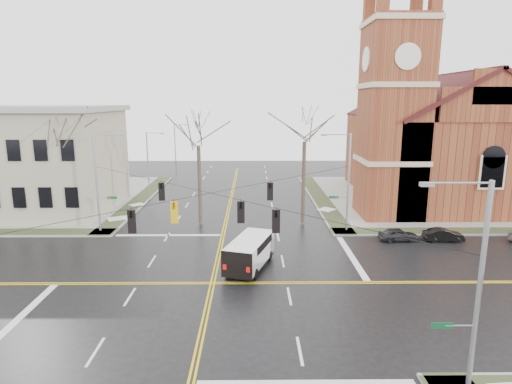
{
  "coord_description": "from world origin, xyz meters",
  "views": [
    {
      "loc": [
        2.68,
        -26.85,
        12.0
      ],
      "look_at": [
        2.98,
        6.0,
        4.98
      ],
      "focal_mm": 30.0,
      "sensor_mm": 36.0,
      "label": 1
    }
  ],
  "objects_px": {
    "parked_car_a": "(398,235)",
    "tree_ne": "(305,136)",
    "signal_pole_ne": "(347,180)",
    "signal_pole_nw": "(98,180)",
    "streetlight_north_b": "(176,145)",
    "streetlight_north_a": "(149,161)",
    "church": "(435,131)",
    "tree_nw_far": "(67,137)",
    "tree_nw_near": "(198,140)",
    "cargo_van": "(251,250)",
    "signal_pole_se": "(475,287)",
    "parked_car_b": "(443,235)"
  },
  "relations": [
    {
      "from": "streetlight_north_b",
      "to": "tree_ne",
      "type": "relative_size",
      "value": 0.66
    },
    {
      "from": "parked_car_b",
      "to": "parked_car_a",
      "type": "bearing_deg",
      "value": 88.51
    },
    {
      "from": "tree_nw_near",
      "to": "tree_ne",
      "type": "distance_m",
      "value": 10.19
    },
    {
      "from": "signal_pole_nw",
      "to": "signal_pole_ne",
      "type": "bearing_deg",
      "value": 0.0
    },
    {
      "from": "signal_pole_se",
      "to": "parked_car_a",
      "type": "height_order",
      "value": "signal_pole_se"
    },
    {
      "from": "signal_pole_se",
      "to": "parked_car_b",
      "type": "bearing_deg",
      "value": 68.23
    },
    {
      "from": "signal_pole_se",
      "to": "signal_pole_ne",
      "type": "bearing_deg",
      "value": 90.0
    },
    {
      "from": "signal_pole_ne",
      "to": "signal_pole_nw",
      "type": "bearing_deg",
      "value": 180.0
    },
    {
      "from": "tree_nw_far",
      "to": "tree_nw_near",
      "type": "distance_m",
      "value": 12.31
    },
    {
      "from": "parked_car_b",
      "to": "tree_ne",
      "type": "relative_size",
      "value": 0.28
    },
    {
      "from": "streetlight_north_a",
      "to": "tree_nw_near",
      "type": "bearing_deg",
      "value": -59.22
    },
    {
      "from": "parked_car_b",
      "to": "church",
      "type": "bearing_deg",
      "value": -18.21
    },
    {
      "from": "cargo_van",
      "to": "tree_nw_near",
      "type": "bearing_deg",
      "value": 131.75
    },
    {
      "from": "signal_pole_ne",
      "to": "streetlight_north_a",
      "type": "height_order",
      "value": "signal_pole_ne"
    },
    {
      "from": "streetlight_north_a",
      "to": "tree_nw_far",
      "type": "height_order",
      "value": "tree_nw_far"
    },
    {
      "from": "signal_pole_nw",
      "to": "tree_nw_near",
      "type": "bearing_deg",
      "value": 17.49
    },
    {
      "from": "cargo_van",
      "to": "parked_car_a",
      "type": "height_order",
      "value": "cargo_van"
    },
    {
      "from": "parked_car_a",
      "to": "tree_nw_far",
      "type": "xyz_separation_m",
      "value": [
        -30.2,
        4.87,
        8.12
      ]
    },
    {
      "from": "parked_car_a",
      "to": "tree_ne",
      "type": "distance_m",
      "value": 12.45
    },
    {
      "from": "parked_car_b",
      "to": "tree_ne",
      "type": "distance_m",
      "value": 15.26
    },
    {
      "from": "church",
      "to": "tree_ne",
      "type": "xyz_separation_m",
      "value": [
        -17.07,
        -10.63,
        0.27
      ]
    },
    {
      "from": "streetlight_north_a",
      "to": "streetlight_north_b",
      "type": "relative_size",
      "value": 1.0
    },
    {
      "from": "tree_nw_near",
      "to": "streetlight_north_a",
      "type": "bearing_deg",
      "value": 120.78
    },
    {
      "from": "signal_pole_nw",
      "to": "streetlight_north_b",
      "type": "height_order",
      "value": "signal_pole_nw"
    },
    {
      "from": "signal_pole_nw",
      "to": "tree_nw_near",
      "type": "xyz_separation_m",
      "value": [
        8.84,
        2.79,
        3.34
      ]
    },
    {
      "from": "signal_pole_nw",
      "to": "streetlight_north_b",
      "type": "distance_m",
      "value": 36.51
    },
    {
      "from": "parked_car_a",
      "to": "tree_nw_far",
      "type": "relative_size",
      "value": 0.28
    },
    {
      "from": "church",
      "to": "streetlight_north_a",
      "type": "height_order",
      "value": "church"
    },
    {
      "from": "parked_car_a",
      "to": "tree_ne",
      "type": "height_order",
      "value": "tree_ne"
    },
    {
      "from": "streetlight_north_a",
      "to": "parked_car_b",
      "type": "bearing_deg",
      "value": -32.82
    },
    {
      "from": "church",
      "to": "signal_pole_se",
      "type": "bearing_deg",
      "value": -110.33
    },
    {
      "from": "streetlight_north_b",
      "to": "parked_car_b",
      "type": "relative_size",
      "value": 2.35
    },
    {
      "from": "signal_pole_ne",
      "to": "tree_ne",
      "type": "height_order",
      "value": "tree_ne"
    },
    {
      "from": "cargo_van",
      "to": "parked_car_b",
      "type": "distance_m",
      "value": 17.77
    },
    {
      "from": "streetlight_north_b",
      "to": "streetlight_north_a",
      "type": "bearing_deg",
      "value": -90.0
    },
    {
      "from": "streetlight_north_b",
      "to": "cargo_van",
      "type": "distance_m",
      "value": 47.08
    },
    {
      "from": "streetlight_north_a",
      "to": "parked_car_a",
      "type": "height_order",
      "value": "streetlight_north_a"
    },
    {
      "from": "signal_pole_nw",
      "to": "church",
      "type": "bearing_deg",
      "value": 20.21
    },
    {
      "from": "church",
      "to": "signal_pole_se",
      "type": "height_order",
      "value": "church"
    },
    {
      "from": "signal_pole_ne",
      "to": "tree_nw_near",
      "type": "bearing_deg",
      "value": 168.59
    },
    {
      "from": "signal_pole_ne",
      "to": "parked_car_b",
      "type": "relative_size",
      "value": 2.64
    },
    {
      "from": "parked_car_a",
      "to": "signal_pole_ne",
      "type": "bearing_deg",
      "value": 53.47
    },
    {
      "from": "church",
      "to": "signal_pole_se",
      "type": "xyz_separation_m",
      "value": [
        -13.44,
        -36.28,
        -3.48
      ]
    },
    {
      "from": "tree_nw_far",
      "to": "tree_nw_near",
      "type": "xyz_separation_m",
      "value": [
        12.29,
        0.65,
        -0.39
      ]
    },
    {
      "from": "church",
      "to": "signal_pole_nw",
      "type": "xyz_separation_m",
      "value": [
        -36.09,
        -13.28,
        -3.48
      ]
    },
    {
      "from": "parked_car_a",
      "to": "cargo_van",
      "type": "bearing_deg",
      "value": 111.56
    },
    {
      "from": "signal_pole_se",
      "to": "parked_car_a",
      "type": "bearing_deg",
      "value": 78.55
    },
    {
      "from": "church",
      "to": "tree_nw_near",
      "type": "distance_m",
      "value": 29.2
    },
    {
      "from": "signal_pole_ne",
      "to": "tree_nw_far",
      "type": "xyz_separation_m",
      "value": [
        -26.09,
        2.13,
        3.73
      ]
    },
    {
      "from": "tree_nw_far",
      "to": "tree_ne",
      "type": "relative_size",
      "value": 1.0
    }
  ]
}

